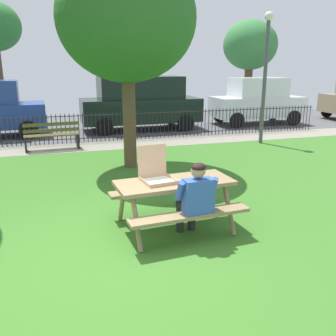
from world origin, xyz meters
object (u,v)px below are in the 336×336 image
(pizza_box_open, at_px, (156,172))
(far_tree_center, at_px, (128,37))
(pizza_slice_on_table, at_px, (200,180))
(parked_car_far_right, at_px, (257,101))
(lamp_post_walkway, at_px, (266,65))
(parked_car_right, at_px, (141,102))
(picnic_table_foreground, at_px, (175,192))
(far_tree_midright, at_px, (250,46))
(park_bench_center, at_px, (52,136))
(adult_at_table, at_px, (195,197))
(tree_near_table, at_px, (127,19))

(pizza_box_open, xyz_separation_m, far_tree_center, (2.53, 14.70, 3.02))
(pizza_slice_on_table, height_order, parked_car_far_right, parked_car_far_right)
(lamp_post_walkway, bearing_deg, parked_car_right, 130.76)
(picnic_table_foreground, distance_m, pizza_box_open, 0.42)
(far_tree_midright, bearing_deg, park_bench_center, -143.02)
(adult_at_table, bearing_deg, park_bench_center, 106.09)
(far_tree_midright, bearing_deg, adult_at_table, -121.02)
(park_bench_center, distance_m, far_tree_center, 10.01)
(picnic_table_foreground, distance_m, parked_car_far_right, 11.39)
(pizza_box_open, height_order, adult_at_table, pizza_box_open)
(lamp_post_walkway, distance_m, tree_near_table, 5.09)
(picnic_table_foreground, distance_m, adult_at_table, 0.52)
(lamp_post_walkway, height_order, parked_car_far_right, lamp_post_walkway)
(pizza_slice_on_table, height_order, far_tree_midright, far_tree_midright)
(tree_near_table, distance_m, far_tree_center, 11.23)
(pizza_box_open, xyz_separation_m, parked_car_far_right, (6.99, 9.05, 0.12))
(parked_car_right, bearing_deg, far_tree_midright, 35.90)
(far_tree_center, bearing_deg, tree_near_table, -101.36)
(adult_at_table, xyz_separation_m, park_bench_center, (-1.99, 6.88, -0.24))
(tree_near_table, bearing_deg, park_bench_center, 126.35)
(picnic_table_foreground, bearing_deg, parked_car_far_right, 53.75)
(park_bench_center, height_order, parked_car_far_right, parked_car_far_right)
(pizza_box_open, relative_size, park_bench_center, 0.35)
(adult_at_table, height_order, lamp_post_walkway, lamp_post_walkway)
(far_tree_center, relative_size, far_tree_midright, 1.03)
(parked_car_right, bearing_deg, picnic_table_foreground, -99.70)
(pizza_box_open, distance_m, park_bench_center, 6.48)
(lamp_post_walkway, xyz_separation_m, far_tree_center, (-2.50, 9.36, 1.44))
(parked_car_right, relative_size, parked_car_far_right, 1.17)
(far_tree_midright, bearing_deg, picnic_table_foreground, -122.28)
(parked_car_right, bearing_deg, tree_near_table, -105.70)
(pizza_slice_on_table, relative_size, far_tree_center, 0.05)
(pizza_box_open, height_order, far_tree_center, far_tree_center)
(lamp_post_walkway, distance_m, far_tree_center, 9.80)
(pizza_slice_on_table, bearing_deg, lamp_post_walkway, 51.70)
(park_bench_center, height_order, far_tree_midright, far_tree_midright)
(pizza_box_open, distance_m, adult_at_table, 0.78)
(picnic_table_foreground, bearing_deg, pizza_slice_on_table, -11.97)
(adult_at_table, bearing_deg, pizza_slice_on_table, 59.43)
(park_bench_center, relative_size, lamp_post_walkway, 0.40)
(pizza_box_open, distance_m, far_tree_center, 15.22)
(tree_near_table, distance_m, far_tree_midright, 14.41)
(tree_near_table, xyz_separation_m, far_tree_center, (2.21, 11.01, 0.41))
(pizza_box_open, distance_m, lamp_post_walkway, 7.51)
(far_tree_midright, bearing_deg, far_tree_center, 180.00)
(pizza_slice_on_table, bearing_deg, parked_car_far_right, 55.63)
(adult_at_table, height_order, tree_near_table, tree_near_table)
(parked_car_right, bearing_deg, park_bench_center, -140.65)
(pizza_slice_on_table, distance_m, tree_near_table, 4.77)
(tree_near_table, xyz_separation_m, parked_car_far_right, (6.67, 5.36, -2.50))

